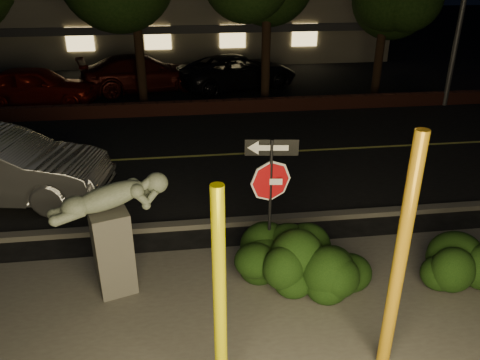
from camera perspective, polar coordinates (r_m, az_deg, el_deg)
The scene contains 18 objects.
ground at distance 16.89m, azimuth -3.66°, elevation 6.83°, with size 90.00×90.00×0.00m, color black.
patio at distance 7.35m, azimuth 3.18°, elevation -20.87°, with size 14.00×6.00×0.02m, color #4C4944.
road at distance 14.07m, azimuth -2.75°, elevation 3.05°, with size 80.00×8.00×0.01m, color black.
lane_marking at distance 14.07m, azimuth -2.76°, elevation 3.10°, with size 80.00×0.12×0.01m, color #C5C44F.
curb at distance 10.38m, azimuth -0.74°, elevation -5.14°, with size 80.00×0.25×0.12m, color #4C4944.
brick_wall at distance 18.05m, azimuth -4.00°, elevation 8.87°, with size 40.00×0.35×0.50m, color #481E17.
parking_lot at distance 23.62m, azimuth -4.96°, elevation 12.13°, with size 40.00×12.00×0.01m, color black.
building at distance 31.18m, azimuth -5.94°, elevation 18.97°, with size 22.00×10.20×4.00m.
yellow_pole_left at distance 5.73m, azimuth -2.47°, elevation -15.12°, with size 0.16×0.16×3.19m, color #E1D506.
yellow_pole_right at distance 6.44m, azimuth 18.89°, elevation -9.39°, with size 0.18×0.18×3.58m, color gold.
signpost at distance 8.00m, azimuth 3.76°, elevation -0.19°, with size 0.89×0.16×2.64m.
sculpture at distance 8.12m, azimuth -15.35°, elevation -5.35°, with size 1.95×1.05×2.10m.
hedge_center at distance 8.63m, azimuth 5.78°, elevation -8.45°, with size 2.06×0.96×1.07m, color black.
hedge_right at distance 8.15m, azimuth 9.41°, elevation -10.23°, with size 1.90×1.02×1.25m, color black.
hedge_far_right at distance 9.21m, azimuth 25.18°, elevation -8.63°, with size 1.56×0.98×1.09m, color black.
parked_car_red at distance 20.63m, azimuth -23.52°, elevation 10.46°, with size 1.84×4.58×1.56m, color maroon.
parked_car_darkred at distance 21.66m, azimuth -11.78°, elevation 12.64°, with size 2.21×5.44×1.58m, color #380B08.
parked_car_dark at distance 21.68m, azimuth -0.24°, elevation 13.08°, with size 2.52×5.46×1.52m, color black.
Camera 1 is at (-1.05, -6.00, 5.30)m, focal length 35.00 mm.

